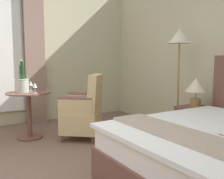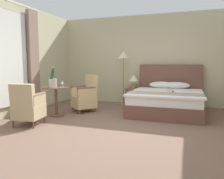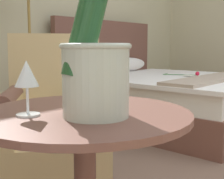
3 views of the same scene
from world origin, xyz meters
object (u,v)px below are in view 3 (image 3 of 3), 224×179
object	(u,v)px
champagne_bucket	(95,66)
wine_glass_near_bucket	(103,72)
wine_glass_near_edge	(27,77)
nightstand	(57,106)
bedside_lamp	(56,56)
bed	(165,96)
armchair_by_window	(56,133)

from	to	relation	value
champagne_bucket	wine_glass_near_bucket	distance (m)	0.23
champagne_bucket	wine_glass_near_edge	world-z (taller)	champagne_bucket
nightstand	bedside_lamp	xyz separation A→B (m)	(-0.00, 0.00, 0.55)
bed	wine_glass_near_bucket	xyz separation A→B (m)	(-2.40, -1.20, 0.50)
nightstand	wine_glass_near_bucket	xyz separation A→B (m)	(-1.33, -1.92, 0.56)
bedside_lamp	wine_glass_near_bucket	world-z (taller)	bedside_lamp
wine_glass_near_bucket	armchair_by_window	distance (m)	0.82
bedside_lamp	wine_glass_near_edge	world-z (taller)	bedside_lamp
armchair_by_window	wine_glass_near_bucket	bearing A→B (deg)	-114.91
wine_glass_near_bucket	armchair_by_window	size ratio (longest dim) A/B	0.16
bed	nightstand	bearing A→B (deg)	146.00
bedside_lamp	wine_glass_near_bucket	xyz separation A→B (m)	(-1.33, -1.92, 0.01)
bed	champagne_bucket	world-z (taller)	bed
bed	wine_glass_near_edge	distance (m)	2.99
champagne_bucket	wine_glass_near_edge	size ratio (longest dim) A/B	3.09
nightstand	wine_glass_near_edge	distance (m)	2.57
bed	champagne_bucket	distance (m)	2.96
bed	champagne_bucket	bearing A→B (deg)	-152.53
bedside_lamp	armchair_by_window	xyz separation A→B (m)	(-1.03, -1.27, -0.40)
wine_glass_near_edge	nightstand	bearing A→B (deg)	49.44
bedside_lamp	bed	bearing A→B (deg)	-34.00
champagne_bucket	armchair_by_window	world-z (taller)	champagne_bucket
bedside_lamp	armchair_by_window	world-z (taller)	armchair_by_window
armchair_by_window	champagne_bucket	bearing A→B (deg)	-121.58
bed	armchair_by_window	bearing A→B (deg)	-165.22
champagne_bucket	wine_glass_near_bucket	xyz separation A→B (m)	(0.18, 0.14, -0.04)
nightstand	champagne_bucket	world-z (taller)	champagne_bucket
bed	wine_glass_near_bucket	distance (m)	2.73
champagne_bucket	wine_glass_near_edge	distance (m)	0.20
wine_glass_near_bucket	bedside_lamp	bearing A→B (deg)	55.30
bed	wine_glass_near_edge	size ratio (longest dim) A/B	12.82
bedside_lamp	wine_glass_near_edge	distance (m)	2.51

